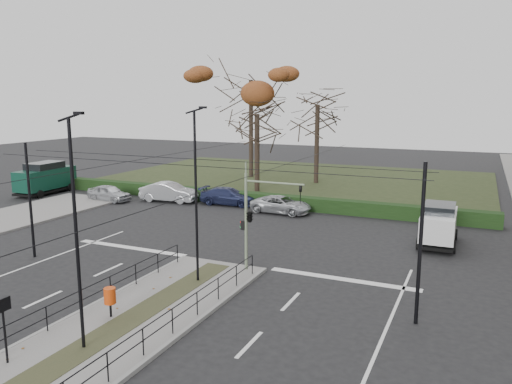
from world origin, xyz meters
TOP-DOWN VIEW (x-y plane):
  - ground at (0.00, 0.00)m, footprint 140.00×140.00m
  - median_island at (0.00, -2.50)m, footprint 4.40×15.00m
  - park at (-6.00, 32.00)m, footprint 38.00×26.00m
  - hedge at (-6.00, 18.60)m, footprint 38.00×1.00m
  - median_railing at (0.00, -2.60)m, footprint 4.14×13.24m
  - catenary at (0.00, 1.62)m, footprint 20.00×34.00m
  - traffic_light at (1.77, 4.50)m, footprint 3.15×1.81m
  - litter_bin at (-0.83, -2.39)m, footprint 0.44×0.44m
  - info_panel at (-1.51, -6.34)m, footprint 0.12×0.54m
  - streetlamp_median_near at (-0.03, -4.63)m, footprint 0.64×0.13m
  - streetlamp_median_far at (0.20, 2.21)m, footprint 0.64×0.13m
  - parked_car_first at (-15.96, 15.29)m, footprint 3.99×1.91m
  - parked_car_second at (-11.37, 17.10)m, footprint 4.86×2.15m
  - parked_car_third at (-6.42, 18.00)m, footprint 4.71×2.17m
  - parked_car_fourth at (-1.60, 16.95)m, footprint 4.51×2.23m
  - white_van at (9.46, 13.10)m, footprint 2.08×4.39m
  - green_van at (-23.23, 15.62)m, footprint 2.55×5.77m
  - rust_tree at (-10.64, 31.30)m, footprint 10.19×10.19m
  - bare_tree_center at (-3.20, 30.40)m, footprint 6.06×6.06m
  - bare_tree_near at (-6.64, 23.90)m, footprint 5.58×5.58m

SIDE VIEW (x-z plane):
  - ground at x=0.00m, z-range 0.00..0.00m
  - park at x=-6.00m, z-range 0.00..0.10m
  - median_island at x=0.00m, z-range 0.00..0.14m
  - hedge at x=-6.00m, z-range 0.00..1.00m
  - parked_car_fourth at x=-1.60m, z-range 0.00..1.23m
  - parked_car_first at x=-15.96m, z-range 0.00..1.32m
  - parked_car_third at x=-6.42m, z-range 0.00..1.34m
  - parked_car_second at x=-11.37m, z-range 0.00..1.55m
  - litter_bin at x=-0.83m, z-range 0.38..1.50m
  - median_railing at x=0.00m, z-range 0.52..1.44m
  - white_van at x=9.46m, z-range 0.05..2.40m
  - green_van at x=-23.23m, z-range 0.04..2.80m
  - info_panel at x=-1.51m, z-range 0.74..2.82m
  - traffic_light at x=1.77m, z-range 0.52..5.16m
  - catenary at x=0.00m, z-range 0.42..6.42m
  - streetlamp_median_near at x=-0.03m, z-range 0.20..7.83m
  - streetlamp_median_far at x=0.20m, z-range 0.21..7.91m
  - bare_tree_near at x=-6.64m, z-range 1.88..10.93m
  - bare_tree_center at x=-3.20m, z-range 2.08..12.13m
  - rust_tree at x=-10.64m, z-range 3.52..16.70m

